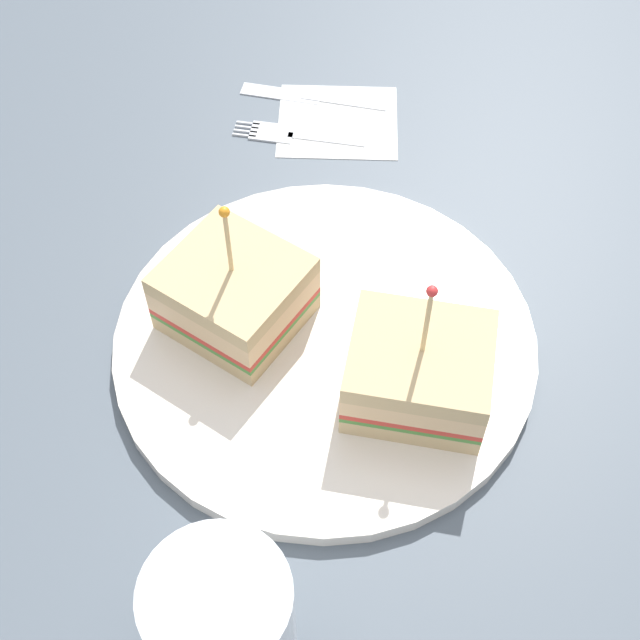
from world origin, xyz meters
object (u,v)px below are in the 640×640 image
at_px(plate, 320,342).
at_px(napkin, 334,121).
at_px(sandwich_half_back, 413,371).
at_px(sandwich_half_front, 230,294).
at_px(fork, 282,134).
at_px(drink_glass, 217,626).
at_px(knife, 301,96).

bearing_deg(plate, napkin, -2.34).
bearing_deg(sandwich_half_back, plate, 53.67).
bearing_deg(plate, sandwich_half_back, -126.33).
bearing_deg(sandwich_half_front, fork, -7.99).
relative_size(drink_glass, napkin, 0.94).
distance_m(fork, knife, 0.05).
relative_size(plate, sandwich_half_front, 2.52).
relative_size(napkin, fork, 0.87).
xyz_separation_m(napkin, fork, (-0.02, 0.04, 0.00)).
height_order(plate, fork, plate).
distance_m(sandwich_half_back, fork, 0.28).
bearing_deg(fork, sandwich_half_back, -160.11).
distance_m(sandwich_half_front, drink_glass, 0.22).
xyz_separation_m(sandwich_half_back, drink_glass, (-0.16, 0.11, 0.01)).
xyz_separation_m(plate, fork, (0.21, 0.03, -0.00)).
bearing_deg(drink_glass, plate, -14.11).
relative_size(sandwich_half_back, napkin, 1.12).
bearing_deg(knife, napkin, -136.58).
bearing_deg(fork, sandwich_half_front, 172.01).
bearing_deg(knife, plate, -175.79).
height_order(sandwich_half_front, knife, sandwich_half_front).
xyz_separation_m(sandwich_half_back, napkin, (0.27, 0.05, -0.04)).
relative_size(drink_glass, fork, 0.81).
height_order(sandwich_half_back, knife, sandwich_half_back).
distance_m(drink_glass, knife, 0.47).
xyz_separation_m(sandwich_half_front, napkin, (0.21, -0.07, -0.04)).
height_order(plate, drink_glass, drink_glass).
relative_size(plate, fork, 2.51).
height_order(sandwich_half_front, sandwich_half_back, sandwich_half_back).
bearing_deg(drink_glass, sandwich_half_front, 2.34).
height_order(drink_glass, fork, drink_glass).
bearing_deg(plate, knife, 4.21).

